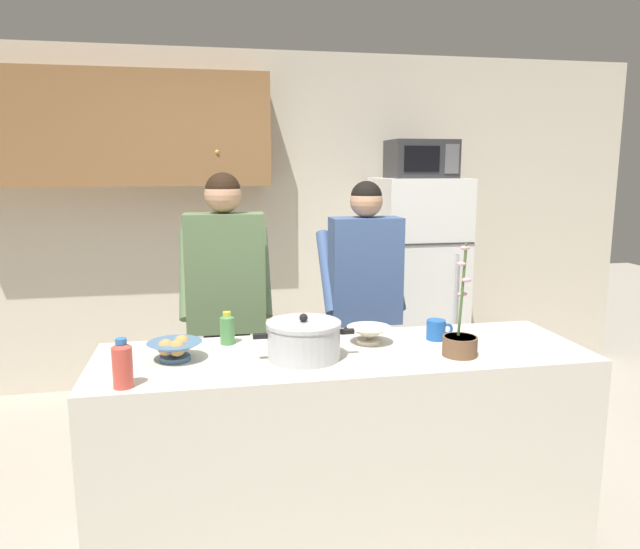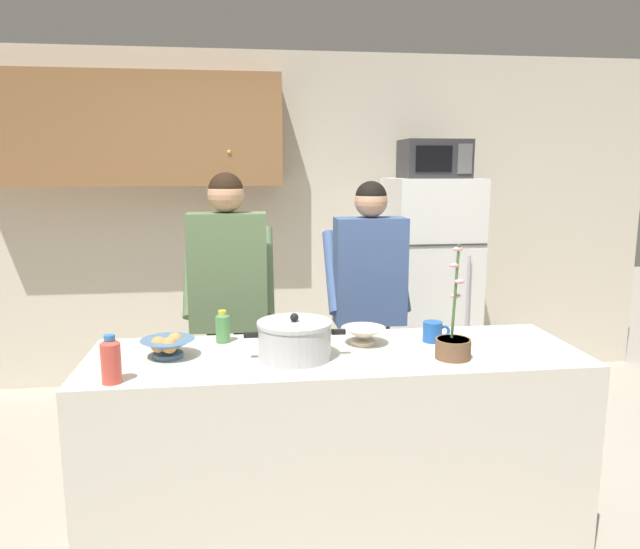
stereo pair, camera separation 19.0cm
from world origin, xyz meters
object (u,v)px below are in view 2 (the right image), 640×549
refrigerator (429,286)px  cooking_pot (295,340)px  bottle_mid_counter (223,327)px  potted_orchid (453,343)px  person_by_sink (369,286)px  person_near_pot (229,287)px  bread_bowl (168,346)px  microwave (434,159)px  bottle_near_edge (111,360)px  coffee_mug (433,332)px  empty_bowl (363,335)px

refrigerator → cooking_pot: 2.27m
bottle_mid_counter → potted_orchid: (0.98, -0.37, -0.01)m
person_by_sink → person_near_pot: bearing=-172.5°
person_near_pot → bread_bowl: bearing=-107.1°
potted_orchid → microwave: bearing=74.8°
person_by_sink → bottle_near_edge: bearing=-136.5°
person_by_sink → bread_bowl: bearing=-140.0°
bottle_near_edge → cooking_pot: bearing=16.1°
refrigerator → bottle_mid_counter: size_ratio=10.76×
person_by_sink → bottle_mid_counter: size_ratio=10.79×
cooking_pot → coffee_mug: size_ratio=3.28×
person_by_sink → empty_bowl: bearing=-104.0°
cooking_pot → bottle_mid_counter: size_ratio=2.82×
person_near_pot → bread_bowl: (-0.24, -0.79, -0.10)m
potted_orchid → person_near_pot: bearing=135.1°
bottle_near_edge → bottle_mid_counter: bearing=50.2°
person_by_sink → cooking_pot: (-0.54, -0.98, -0.03)m
microwave → refrigerator: bearing=90.1°
bread_bowl → bottle_near_edge: bottle_near_edge is taller
refrigerator → potted_orchid: refrigerator is taller
potted_orchid → person_by_sink: bearing=97.1°
refrigerator → person_by_sink: bearing=-125.9°
refrigerator → coffee_mug: refrigerator is taller
bottle_mid_counter → potted_orchid: size_ratio=0.31×
coffee_mug → empty_bowl: bearing=-179.7°
microwave → empty_bowl: microwave is taller
person_near_pot → potted_orchid: (0.96, -0.96, -0.08)m
person_near_pot → bottle_mid_counter: (-0.02, -0.59, -0.07)m
bottle_near_edge → bottle_mid_counter: (0.40, 0.48, -0.02)m
empty_bowl → coffee_mug: bearing=0.3°
refrigerator → person_near_pot: (-1.50, -1.04, 0.24)m
person_by_sink → empty_bowl: person_by_sink is taller
person_near_pot → coffee_mug: (0.96, -0.71, -0.10)m
person_by_sink → cooking_pot: bearing=-118.7°
microwave → bottle_near_edge: (-1.92, -2.09, -0.77)m
microwave → potted_orchid: microwave is taller
coffee_mug → bottle_mid_counter: size_ratio=0.86×
refrigerator → bread_bowl: refrigerator is taller
bottle_near_edge → refrigerator: bearing=47.7°
coffee_mug → potted_orchid: (0.01, -0.25, 0.02)m
bottle_near_edge → potted_orchid: bearing=4.7°
refrigerator → cooking_pot: (-1.21, -1.91, 0.18)m
microwave → bottle_mid_counter: size_ratio=3.14×
person_near_pot → cooking_pot: bearing=-71.4°
refrigerator → person_near_pot: bearing=-145.3°
refrigerator → bottle_near_edge: refrigerator is taller
person_near_pot → potted_orchid: person_near_pot is taller
coffee_mug → bottle_near_edge: size_ratio=0.70×
person_near_pot → bread_bowl: 0.83m
empty_bowl → bottle_near_edge: bottle_near_edge is taller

